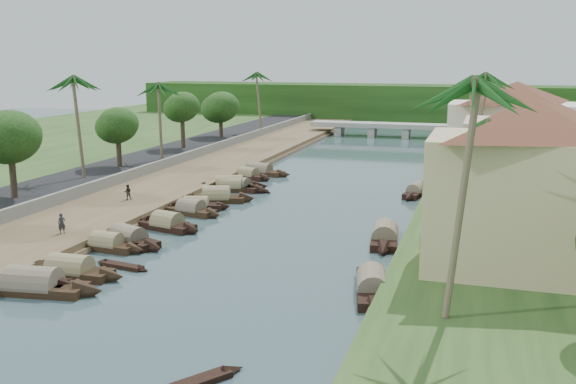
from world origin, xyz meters
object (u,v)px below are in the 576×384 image
(sampan_0, at_px, (33,286))
(person_near, at_px, (62,223))
(bridge, at_px, (389,127))
(building_near, at_px, (532,185))
(sampan_1, at_px, (29,284))

(sampan_0, xyz_separation_m, person_near, (-4.71, 9.30, 1.15))
(bridge, relative_size, building_near, 1.89)
(sampan_0, bearing_deg, building_near, 11.28)
(sampan_1, distance_m, person_near, 10.03)
(bridge, bearing_deg, sampan_1, -96.55)
(building_near, xyz_separation_m, sampan_1, (-28.55, -9.30, -5.97))
(sampan_0, distance_m, sampan_1, 0.57)
(bridge, xyz_separation_m, sampan_0, (-9.05, -83.56, -1.30))
(bridge, bearing_deg, sampan_0, -96.18)
(sampan_0, height_order, person_near, person_near)
(bridge, xyz_separation_m, sampan_1, (-9.56, -83.30, -1.31))
(building_near, xyz_separation_m, person_near, (-32.75, -0.26, -4.81))
(sampan_1, bearing_deg, building_near, 8.16)
(sampan_1, relative_size, person_near, 4.41)
(sampan_1, bearing_deg, person_near, 105.08)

